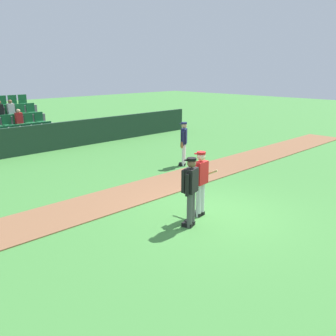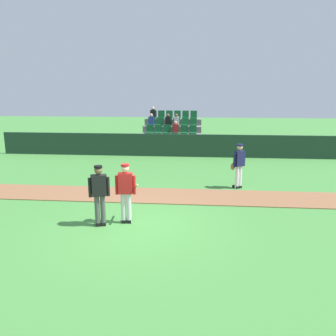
% 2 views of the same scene
% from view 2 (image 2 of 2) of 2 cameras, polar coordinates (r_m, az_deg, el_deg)
% --- Properties ---
extents(ground_plane, '(80.00, 80.00, 0.00)m').
position_cam_2_polar(ground_plane, '(9.86, -5.48, -9.62)').
color(ground_plane, '#42843A').
extents(infield_dirt_path, '(28.00, 1.84, 0.03)m').
position_cam_2_polar(infield_dirt_path, '(12.48, -3.09, -4.61)').
color(infield_dirt_path, brown).
rests_on(infield_dirt_path, ground).
extents(dugout_fence, '(20.00, 0.16, 1.31)m').
position_cam_2_polar(dugout_fence, '(19.75, 0.09, 3.86)').
color(dugout_fence, '#1E3828').
rests_on(dugout_fence, ground).
extents(stadium_bleachers, '(3.90, 3.80, 2.70)m').
position_cam_2_polar(stadium_bleachers, '(22.02, 0.61, 5.03)').
color(stadium_bleachers, slate).
rests_on(stadium_bleachers, ground).
extents(batter_red_jersey, '(0.72, 0.75, 1.76)m').
position_cam_2_polar(batter_red_jersey, '(9.76, -7.11, -3.86)').
color(batter_red_jersey, silver).
rests_on(batter_red_jersey, ground).
extents(umpire_home_plate, '(0.57, 0.40, 1.76)m').
position_cam_2_polar(umpire_home_plate, '(9.68, -11.50, -3.98)').
color(umpire_home_plate, '#4C4C4C').
rests_on(umpire_home_plate, ground).
extents(runner_navy_jersey, '(0.61, 0.46, 1.76)m').
position_cam_2_polar(runner_navy_jersey, '(13.45, 11.83, 0.59)').
color(runner_navy_jersey, white).
rests_on(runner_navy_jersey, ground).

